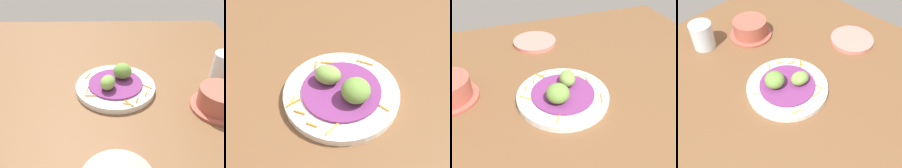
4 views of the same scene
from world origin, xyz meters
TOP-DOWN VIEW (x-y plane):
  - table_surface at (0.00, 0.00)cm, footprint 110.00×110.00cm
  - main_plate at (-3.42, 4.85)cm, footprint 23.25×23.25cm
  - cabbage_bed at (-3.42, 4.85)cm, footprint 15.91×15.91cm
  - carrot_garnish at (-3.85, 7.33)cm, footprint 19.67×19.77cm
  - guac_scoop_left at (-5.61, 2.10)cm, footprint 6.90×6.93cm
  - guac_scoop_center at (-1.23, 7.60)cm, footprint 5.34×6.23cm
  - terracotta_bowl at (-30.40, 14.54)cm, footprint 14.49×14.49cm
  - water_glass at (-37.15, -0.12)cm, footprint 7.26×7.26cm

SIDE VIEW (x-z plane):
  - table_surface at x=0.00cm, z-range 0.00..2.00cm
  - main_plate at x=-3.42cm, z-range 2.00..3.64cm
  - carrot_garnish at x=-3.85cm, z-range 3.64..4.04cm
  - cabbage_bed at x=-3.42cm, z-range 3.64..4.24cm
  - terracotta_bowl at x=-30.40cm, z-range 1.81..7.84cm
  - guac_scoop_center at x=-1.23cm, z-range 4.24..8.07cm
  - water_glass at x=-37.15cm, z-range 2.00..10.76cm
  - guac_scoop_left at x=-5.61cm, z-range 4.24..8.89cm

